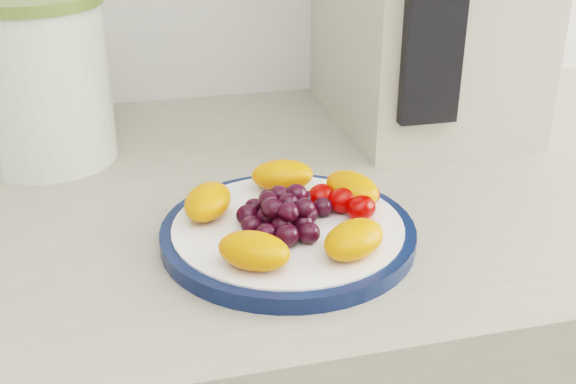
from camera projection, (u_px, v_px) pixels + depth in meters
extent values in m
cylinder|color=#0C183B|center=(288.00, 234.00, 0.66)|extent=(0.23, 0.23, 0.01)
cylinder|color=white|center=(288.00, 233.00, 0.66)|extent=(0.21, 0.21, 0.02)
cylinder|color=#446B16|center=(42.00, 85.00, 0.79)|extent=(0.16, 0.16, 0.18)
ellipsoid|color=#F26109|center=(352.00, 188.00, 0.69)|extent=(0.06, 0.07, 0.03)
ellipsoid|color=#F26109|center=(282.00, 175.00, 0.71)|extent=(0.07, 0.05, 0.03)
ellipsoid|color=#F26109|center=(208.00, 202.00, 0.66)|extent=(0.06, 0.07, 0.03)
ellipsoid|color=#F26109|center=(254.00, 251.00, 0.58)|extent=(0.07, 0.07, 0.03)
ellipsoid|color=#F26109|center=(354.00, 239.00, 0.60)|extent=(0.07, 0.07, 0.03)
ellipsoid|color=black|center=(288.00, 216.00, 0.65)|extent=(0.02, 0.02, 0.02)
ellipsoid|color=black|center=(308.00, 214.00, 0.65)|extent=(0.02, 0.02, 0.02)
ellipsoid|color=black|center=(294.00, 207.00, 0.67)|extent=(0.02, 0.02, 0.02)
ellipsoid|color=black|center=(274.00, 208.00, 0.66)|extent=(0.02, 0.02, 0.02)
ellipsoid|color=black|center=(268.00, 218.00, 0.64)|extent=(0.02, 0.02, 0.02)
ellipsoid|color=black|center=(282.00, 225.00, 0.63)|extent=(0.02, 0.02, 0.02)
ellipsoid|color=black|center=(303.00, 223.00, 0.64)|extent=(0.02, 0.02, 0.02)
ellipsoid|color=black|center=(323.00, 207.00, 0.67)|extent=(0.02, 0.02, 0.02)
ellipsoid|color=black|center=(308.00, 200.00, 0.68)|extent=(0.02, 0.02, 0.02)
ellipsoid|color=black|center=(289.00, 198.00, 0.68)|extent=(0.02, 0.02, 0.02)
ellipsoid|color=black|center=(269.00, 199.00, 0.68)|extent=(0.02, 0.02, 0.02)
ellipsoid|color=black|center=(254.00, 207.00, 0.67)|extent=(0.02, 0.02, 0.02)
ellipsoid|color=black|center=(247.00, 215.00, 0.65)|extent=(0.02, 0.02, 0.02)
ellipsoid|color=black|center=(252.00, 226.00, 0.63)|extent=(0.02, 0.02, 0.02)
ellipsoid|color=black|center=(266.00, 233.00, 0.62)|extent=(0.02, 0.02, 0.02)
ellipsoid|color=black|center=(287.00, 235.00, 0.62)|extent=(0.02, 0.02, 0.02)
ellipsoid|color=black|center=(309.00, 233.00, 0.62)|extent=(0.02, 0.02, 0.02)
ellipsoid|color=black|center=(288.00, 203.00, 0.64)|extent=(0.02, 0.02, 0.02)
ellipsoid|color=black|center=(296.00, 194.00, 0.66)|extent=(0.02, 0.02, 0.02)
ellipsoid|color=black|center=(279.00, 195.00, 0.66)|extent=(0.02, 0.02, 0.02)
ellipsoid|color=black|center=(269.00, 201.00, 0.65)|extent=(0.02, 0.02, 0.02)
ellipsoid|color=black|center=(272.00, 208.00, 0.63)|extent=(0.02, 0.02, 0.02)
ellipsoid|color=black|center=(288.00, 212.00, 0.63)|extent=(0.02, 0.02, 0.02)
ellipsoid|color=black|center=(304.00, 208.00, 0.63)|extent=(0.02, 0.02, 0.02)
ellipsoid|color=#C90200|center=(343.00, 200.00, 0.67)|extent=(0.03, 0.03, 0.02)
ellipsoid|color=#C90200|center=(365.00, 195.00, 0.68)|extent=(0.03, 0.03, 0.02)
ellipsoid|color=#C90200|center=(361.00, 208.00, 0.66)|extent=(0.04, 0.04, 0.02)
ellipsoid|color=#C90200|center=(321.00, 196.00, 0.68)|extent=(0.04, 0.04, 0.02)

